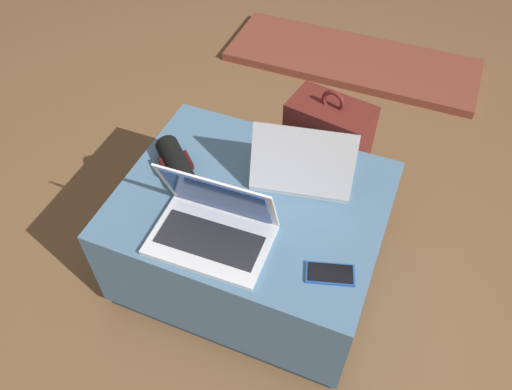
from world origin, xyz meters
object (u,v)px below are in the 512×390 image
(backpack, at_px, (327,153))
(wrist_brace, at_px, (176,164))
(laptop_near, at_px, (213,225))
(cell_phone, at_px, (330,274))
(laptop_far, at_px, (303,168))

(backpack, distance_m, wrist_brace, 0.68)
(laptop_near, xyz_separation_m, backpack, (0.18, 0.68, -0.24))
(cell_phone, relative_size, backpack, 0.28)
(laptop_far, distance_m, wrist_brace, 0.43)
(laptop_far, bearing_deg, laptop_near, 51.58)
(laptop_far, xyz_separation_m, wrist_brace, (-0.40, -0.14, -0.01))
(laptop_near, height_order, cell_phone, laptop_near)
(backpack, height_order, wrist_brace, backpack)
(cell_phone, xyz_separation_m, wrist_brace, (-0.60, 0.20, 0.04))
(backpack, xyz_separation_m, wrist_brace, (-0.41, -0.48, 0.23))
(laptop_far, bearing_deg, cell_phone, 109.88)
(laptop_near, relative_size, backpack, 0.67)
(cell_phone, bearing_deg, laptop_far, 14.25)
(laptop_far, bearing_deg, backpack, -101.62)
(laptop_far, xyz_separation_m, backpack, (0.00, 0.35, -0.24))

